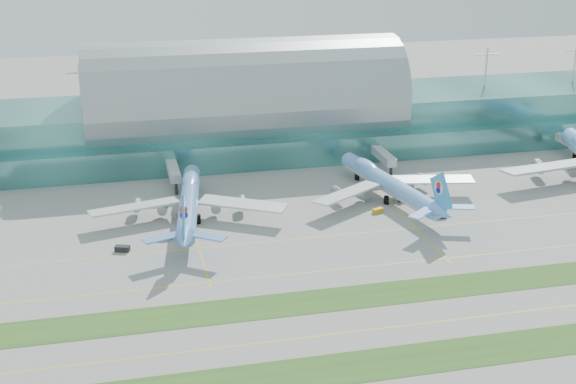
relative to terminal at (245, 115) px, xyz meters
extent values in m
plane|color=gray|center=(-0.01, -128.79, -14.23)|extent=(700.00, 700.00, 0.00)
cube|color=#3D7A75|center=(-0.01, 1.21, -4.23)|extent=(340.00, 42.00, 20.00)
cube|color=#3D7A75|center=(-0.01, -22.79, -9.23)|extent=(340.00, 8.00, 10.00)
ellipsoid|color=#9EA5A8|center=(-0.01, 1.21, 5.77)|extent=(340.00, 46.20, 16.17)
cylinder|color=white|center=(-0.01, 1.21, 13.77)|extent=(0.80, 0.80, 16.00)
cube|color=#B2B7B7|center=(-31.01, -33.79, -8.73)|extent=(3.50, 22.00, 3.00)
cylinder|color=black|center=(-31.01, -43.79, -12.23)|extent=(1.00, 1.00, 4.00)
cube|color=#B2B7B7|center=(43.99, -33.79, -8.73)|extent=(3.50, 22.00, 3.00)
cylinder|color=black|center=(43.99, -43.79, -12.23)|extent=(1.00, 1.00, 4.00)
cube|color=#B2B7B7|center=(118.99, -33.79, -8.73)|extent=(3.50, 22.00, 3.00)
cube|color=#2D591E|center=(-0.01, -156.79, -14.19)|extent=(420.00, 12.00, 0.08)
cube|color=#2D591E|center=(-0.01, -126.79, -14.19)|extent=(420.00, 12.00, 0.08)
cube|color=yellow|center=(-0.01, -142.79, -14.22)|extent=(420.00, 0.35, 0.01)
cube|color=yellow|center=(-0.01, -110.79, -14.22)|extent=(420.00, 0.35, 0.01)
cube|color=yellow|center=(-0.01, -88.79, -14.22)|extent=(420.00, 0.35, 0.01)
cylinder|color=#6296D7|center=(-29.23, -66.48, -8.73)|extent=(13.77, 56.11, 5.59)
ellipsoid|color=#6296D7|center=(-26.92, -51.00, -7.19)|extent=(7.76, 17.59, 3.98)
cone|color=#6296D7|center=(-24.78, -36.70, -8.73)|extent=(6.19, 5.28, 5.59)
cone|color=#6296D7|center=(-33.88, -97.69, -7.65)|extent=(6.45, 8.81, 5.31)
cube|color=silver|center=(-45.54, -65.87, -9.09)|extent=(27.88, 12.92, 1.10)
cylinder|color=gray|center=(-40.81, -61.65, -10.98)|extent=(3.76, 5.36, 3.07)
cube|color=silver|center=(-13.44, -70.66, -9.09)|extent=(26.75, 19.57, 1.10)
cylinder|color=gray|center=(-16.74, -65.24, -10.98)|extent=(3.76, 5.36, 3.07)
cube|color=#2F82D4|center=(-33.61, -95.90, -1.97)|extent=(2.28, 11.80, 13.00)
cylinder|color=white|center=(-33.48, -95.01, -0.61)|extent=(1.44, 4.40, 4.33)
cylinder|color=black|center=(-26.09, -45.47, -12.87)|extent=(1.62, 1.62, 2.70)
cylinder|color=black|center=(-32.43, -69.65, -12.87)|extent=(1.62, 1.62, 2.70)
cylinder|color=black|center=(-27.08, -70.45, -12.87)|extent=(1.62, 1.62, 2.70)
cylinder|color=#6BA7ED|center=(35.69, -63.83, -8.82)|extent=(15.76, 55.02, 5.50)
ellipsoid|color=#6BA7ED|center=(32.78, -48.72, -7.31)|extent=(8.28, 17.40, 3.92)
cone|color=#6BA7ED|center=(30.10, -34.75, -8.82)|extent=(6.23, 5.39, 5.50)
cone|color=#6BA7ED|center=(41.54, -94.31, -7.75)|extent=(6.63, 8.82, 5.22)
cube|color=silver|center=(20.35, -68.58, -9.17)|extent=(25.96, 20.04, 1.08)
cylinder|color=gray|center=(23.36, -63.13, -11.04)|extent=(3.88, 5.36, 3.01)
cube|color=silver|center=(51.69, -62.57, -9.17)|extent=(27.39, 11.69, 1.08)
cylinder|color=gray|center=(46.87, -58.62, -11.04)|extent=(3.88, 5.36, 3.01)
cube|color=#329FDF|center=(41.20, -92.57, -2.17)|extent=(2.72, 11.54, 12.78)
cylinder|color=silver|center=(41.03, -91.70, -0.84)|extent=(1.59, 4.33, 4.26)
cylinder|color=black|center=(31.75, -43.32, -12.90)|extent=(1.60, 1.60, 2.66)
cylinder|color=black|center=(33.74, -67.82, -12.90)|extent=(1.60, 1.60, 2.66)
cylinder|color=black|center=(38.97, -66.81, -12.90)|extent=(1.60, 1.60, 2.66)
cone|color=#6FAFF6|center=(121.09, -29.23, -7.53)|extent=(7.88, 6.89, 6.80)
cube|color=silver|center=(93.01, -62.57, -7.97)|extent=(33.80, 13.22, 1.34)
cylinder|color=gray|center=(99.17, -57.92, -10.28)|extent=(5.01, 6.73, 3.73)
cylinder|color=black|center=(118.63, -39.75, -12.58)|extent=(1.98, 1.98, 3.29)
cube|color=black|center=(-50.13, -86.05, -13.43)|extent=(4.44, 3.20, 1.60)
cube|color=black|center=(-37.61, -80.55, -13.46)|extent=(3.40, 1.66, 1.53)
cube|color=orange|center=(28.67, -74.41, -13.53)|extent=(3.80, 2.68, 1.39)
cube|color=black|center=(46.03, -83.29, -13.54)|extent=(3.40, 1.64, 1.37)
camera|label=1|loc=(-51.27, -294.55, 77.96)|focal=50.00mm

